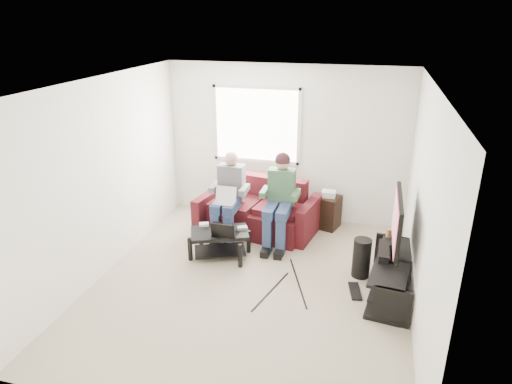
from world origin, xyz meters
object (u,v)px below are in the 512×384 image
at_px(subwoofer, 362,258).
at_px(tv, 397,223).
at_px(sofa, 259,213).
at_px(end_table, 328,211).
at_px(tv_stand, 391,277).
at_px(coffee_table, 220,238).

bearing_deg(subwoofer, tv, -27.52).
bearing_deg(subwoofer, sofa, 149.25).
height_order(subwoofer, end_table, end_table).
relative_size(sofa, tv, 1.78).
distance_m(tv_stand, subwoofer, 0.49).
xyz_separation_m(tv_stand, subwoofer, (-0.38, 0.30, 0.06)).
bearing_deg(coffee_table, end_table, 44.66).
bearing_deg(tv, subwoofer, 152.48).
relative_size(tv_stand, subwoofer, 2.68).
distance_m(tv, end_table, 1.99).
height_order(coffee_table, subwoofer, subwoofer).
distance_m(coffee_table, tv, 2.48).
relative_size(sofa, end_table, 3.05).
bearing_deg(tv, tv_stand, -88.53).
height_order(sofa, coffee_table, sofa).
distance_m(sofa, subwoofer, 1.95).
height_order(sofa, tv, tv).
bearing_deg(subwoofer, end_table, 113.41).
relative_size(subwoofer, end_table, 0.84).
height_order(coffee_table, tv_stand, tv_stand).
height_order(tv_stand, end_table, end_table).
bearing_deg(end_table, coffee_table, -135.34).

